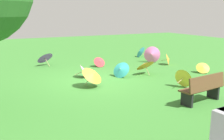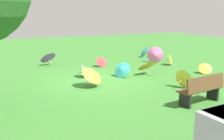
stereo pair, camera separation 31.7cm
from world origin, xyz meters
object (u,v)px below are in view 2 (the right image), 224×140
(parasol_yellow_1, at_px, (185,78))
(parasol_teal_1, at_px, (143,52))
(parasol_orange_3, at_px, (146,65))
(parasol_pink_0, at_px, (155,55))
(parasol_orange_1, at_px, (171,60))
(parasol_yellow_0, at_px, (205,68))
(parasol_teal_0, at_px, (122,70))
(parasol_orange_0, at_px, (93,74))
(parasol_purple_0, at_px, (47,57))
(parasol_pink_1, at_px, (85,70))
(parasol_red_0, at_px, (102,62))
(park_bench, at_px, (202,89))

(parasol_yellow_1, bearing_deg, parasol_teal_1, -108.71)
(parasol_orange_3, relative_size, parasol_pink_0, 1.03)
(parasol_orange_1, relative_size, parasol_teal_1, 0.73)
(parasol_yellow_0, relative_size, parasol_teal_0, 0.84)
(parasol_yellow_0, xyz_separation_m, parasol_yellow_1, (2.35, 1.35, 0.09))
(parasol_yellow_1, xyz_separation_m, parasol_orange_0, (3.07, -1.50, 0.13))
(parasol_orange_1, distance_m, parasol_pink_0, 1.01)
(parasol_purple_0, bearing_deg, parasol_pink_1, 105.78)
(parasol_purple_0, height_order, parasol_teal_1, parasol_purple_0)
(parasol_yellow_1, bearing_deg, parasol_orange_3, -85.48)
(parasol_purple_0, bearing_deg, parasol_orange_3, 131.54)
(parasol_yellow_0, bearing_deg, parasol_teal_0, -15.56)
(parasol_red_0, height_order, parasol_yellow_0, parasol_red_0)
(parasol_orange_1, bearing_deg, parasol_yellow_0, 93.64)
(parasol_pink_0, xyz_separation_m, parasol_pink_1, (4.58, 1.50, -0.17))
(parasol_yellow_0, bearing_deg, parasol_teal_1, -88.05)
(park_bench, relative_size, parasol_red_0, 2.72)
(parasol_pink_0, bearing_deg, parasol_teal_0, 34.36)
(parasol_teal_1, distance_m, parasol_orange_3, 4.70)
(parasol_orange_0, bearing_deg, park_bench, 126.75)
(parasol_teal_0, bearing_deg, parasol_yellow_1, 120.35)
(park_bench, bearing_deg, parasol_purple_0, -69.29)
(parasol_pink_0, bearing_deg, parasol_teal_1, -102.79)
(park_bench, relative_size, parasol_orange_0, 1.52)
(park_bench, xyz_separation_m, parasol_orange_0, (2.34, -3.14, 0.02))
(parasol_yellow_0, bearing_deg, parasol_pink_1, -18.25)
(parasol_orange_1, height_order, parasol_orange_3, parasol_orange_3)
(parasol_pink_1, bearing_deg, parasol_yellow_0, 161.75)
(parasol_yellow_0, height_order, parasol_orange_1, parasol_orange_1)
(parasol_orange_0, height_order, parasol_teal_1, parasol_orange_0)
(parasol_yellow_1, bearing_deg, parasol_orange_0, -26.08)
(parasol_teal_0, bearing_deg, parasol_pink_1, -24.94)
(parasol_yellow_0, relative_size, parasol_orange_0, 0.72)
(parasol_red_0, height_order, parasol_pink_1, parasol_pink_1)
(park_bench, bearing_deg, parasol_pink_0, -111.86)
(parasol_yellow_0, distance_m, parasol_purple_0, 7.94)
(parasol_orange_0, bearing_deg, parasol_yellow_0, 178.39)
(parasol_teal_1, bearing_deg, parasol_pink_0, 77.21)
(parasol_orange_1, relative_size, parasol_pink_1, 0.92)
(parasol_purple_0, relative_size, parasol_teal_1, 1.29)
(parasol_teal_1, bearing_deg, parasol_yellow_0, 91.95)
(park_bench, height_order, parasol_yellow_0, park_bench)
(parasol_orange_1, height_order, parasol_pink_1, parasol_orange_1)
(parasol_orange_1, bearing_deg, parasol_teal_1, -89.46)
(parasol_teal_0, bearing_deg, parasol_teal_1, -131.63)
(parasol_orange_0, bearing_deg, parasol_orange_1, -157.75)
(parasol_yellow_1, bearing_deg, parasol_yellow_0, -150.07)
(park_bench, relative_size, parasol_purple_0, 1.53)
(parasol_red_0, bearing_deg, parasol_pink_0, 175.38)
(parasol_yellow_1, bearing_deg, parasol_purple_0, -59.53)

